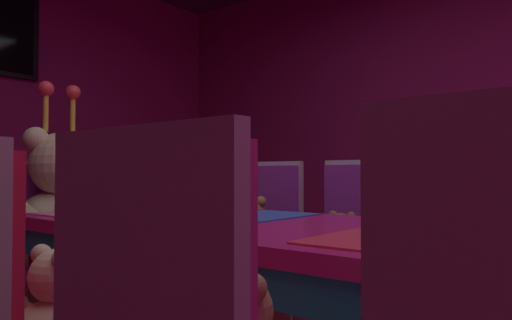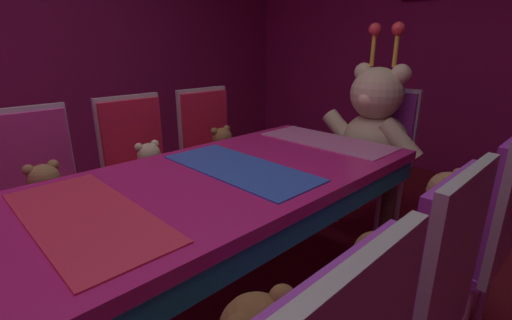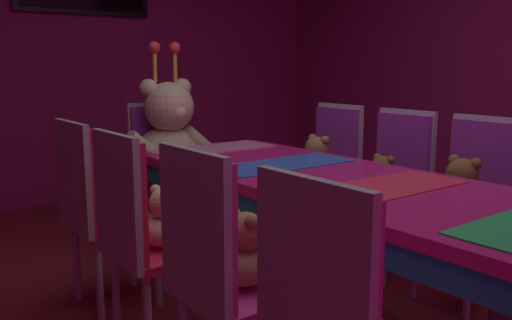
{
  "view_description": "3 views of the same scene",
  "coord_description": "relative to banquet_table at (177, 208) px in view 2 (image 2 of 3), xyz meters",
  "views": [
    {
      "loc": [
        -1.35,
        -0.86,
        0.92
      ],
      "look_at": [
        -0.07,
        0.17,
        0.96
      ],
      "focal_mm": 33.34,
      "sensor_mm": 36.0,
      "label": 1
    },
    {
      "loc": [
        1.13,
        -0.67,
        1.28
      ],
      "look_at": [
        -0.18,
        0.62,
        0.67
      ],
      "focal_mm": 24.8,
      "sensor_mm": 36.0,
      "label": 2
    },
    {
      "loc": [
        -1.81,
        -1.8,
        1.26
      ],
      "look_at": [
        0.03,
        0.62,
        0.72
      ],
      "focal_mm": 38.21,
      "sensor_mm": 36.0,
      "label": 3
    }
  ],
  "objects": [
    {
      "name": "banquet_table",
      "position": [
        0.0,
        0.0,
        0.0
      ],
      "size": [
        0.9,
        2.39,
        0.75
      ],
      "color": "#C61E72",
      "rests_on": "ground_plane"
    },
    {
      "name": "teddy_right_2",
      "position": [
        0.71,
        0.27,
        -0.08
      ],
      "size": [
        0.22,
        0.29,
        0.27
      ],
      "rotation": [
        0.0,
        0.0,
        3.14
      ],
      "color": "brown",
      "rests_on": "chair_right_2"
    },
    {
      "name": "wall_back",
      "position": [
        0.0,
        3.2,
        0.75
      ],
      "size": [
        5.2,
        0.12,
        2.8
      ],
      "primitive_type": "cube",
      "color": "#8C1959",
      "rests_on": "ground_plane"
    },
    {
      "name": "throne_chair",
      "position": [
        0.0,
        1.74,
        -0.06
      ],
      "size": [
        0.41,
        0.42,
        0.98
      ],
      "rotation": [
        0.0,
        0.0,
        -1.57
      ],
      "color": "purple",
      "rests_on": "ground_plane"
    },
    {
      "name": "teddy_left_2",
      "position": [
        -0.73,
        0.28,
        -0.08
      ],
      "size": [
        0.23,
        0.29,
        0.28
      ],
      "color": "beige",
      "rests_on": "chair_left_2"
    },
    {
      "name": "chair_right_3",
      "position": [
        0.87,
        0.85,
        -0.06
      ],
      "size": [
        0.42,
        0.41,
        0.98
      ],
      "rotation": [
        0.0,
        0.0,
        3.14
      ],
      "color": "purple",
      "rests_on": "ground_plane"
    },
    {
      "name": "chair_left_3",
      "position": [
        -0.86,
        0.82,
        -0.06
      ],
      "size": [
        0.42,
        0.41,
        0.98
      ],
      "color": "red",
      "rests_on": "ground_plane"
    },
    {
      "name": "teddy_left_1",
      "position": [
        -0.7,
        -0.29,
        -0.07
      ],
      "size": [
        0.23,
        0.3,
        0.29
      ],
      "color": "#9E7247",
      "rests_on": "chair_left_1"
    },
    {
      "name": "teddy_left_3",
      "position": [
        -0.72,
        0.82,
        -0.07
      ],
      "size": [
        0.23,
        0.3,
        0.28
      ],
      "color": "olive",
      "rests_on": "chair_left_3"
    },
    {
      "name": "teddy_right_3",
      "position": [
        0.72,
        0.85,
        -0.06
      ],
      "size": [
        0.27,
        0.35,
        0.33
      ],
      "rotation": [
        0.0,
        0.0,
        3.14
      ],
      "color": "#9E7247",
      "rests_on": "chair_right_3"
    },
    {
      "name": "chair_right_2",
      "position": [
        0.85,
        0.27,
        -0.06
      ],
      "size": [
        0.42,
        0.41,
        0.98
      ],
      "rotation": [
        0.0,
        0.0,
        3.14
      ],
      "color": "purple",
      "rests_on": "ground_plane"
    },
    {
      "name": "chair_left_2",
      "position": [
        -0.87,
        0.28,
        -0.06
      ],
      "size": [
        0.42,
        0.41,
        0.98
      ],
      "color": "red",
      "rests_on": "ground_plane"
    },
    {
      "name": "king_teddy_bear",
      "position": [
        0.0,
        1.57,
        0.11
      ],
      "size": [
        0.74,
        0.57,
        0.95
      ],
      "rotation": [
        0.0,
        0.0,
        -1.57
      ],
      "color": "beige",
      "rests_on": "throne_chair"
    },
    {
      "name": "chair_left_1",
      "position": [
        -0.84,
        -0.29,
        -0.06
      ],
      "size": [
        0.42,
        0.41,
        0.98
      ],
      "color": "#CC338C",
      "rests_on": "ground_plane"
    }
  ]
}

